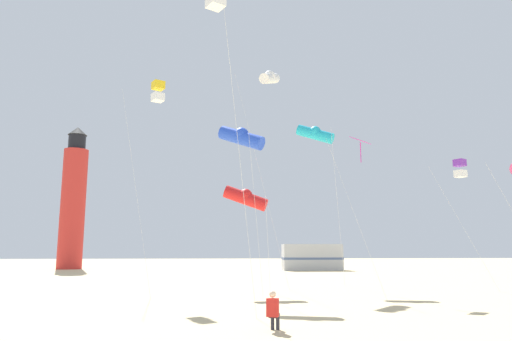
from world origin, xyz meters
name	(u,v)px	position (x,y,z in m)	size (l,w,h in m)	color
kite_flyer_standing	(273,310)	(-0.29, 7.17, 0.61)	(0.45, 0.56, 1.16)	red
kite_tube_scarlet	(246,198)	(-0.42, 18.54, 5.12)	(2.75, 2.41, 5.83)	silver
kite_diamond_magenta	(360,146)	(5.53, 16.65, 7.73)	(2.57, 2.57, 8.25)	silver
kite_box_violet	(460,168)	(13.33, 20.90, 7.36)	(2.85, 2.74, 7.94)	silver
kite_tube_cyan	(315,134)	(4.30, 21.98, 9.70)	(3.09, 2.71, 10.41)	silver
kite_tube_white	(270,78)	(1.46, 22.95, 13.77)	(3.29, 3.69, 14.48)	silver
kite_tube_blue	(241,137)	(-0.80, 15.98, 7.92)	(2.50, 2.06, 8.62)	silver
kite_box_gold	(158,92)	(-5.37, 18.43, 11.02)	(2.33, 2.33, 11.62)	silver
lighthouse_distant	(73,201)	(-18.87, 49.16, 7.84)	(2.80, 2.80, 16.80)	red
rv_van_silver	(312,257)	(8.43, 43.86, 1.39)	(6.46, 2.39, 2.80)	#B7BABF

